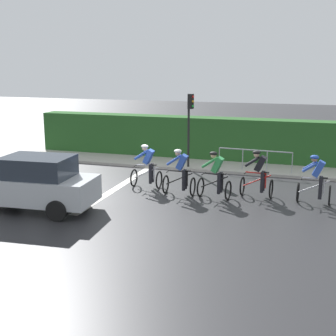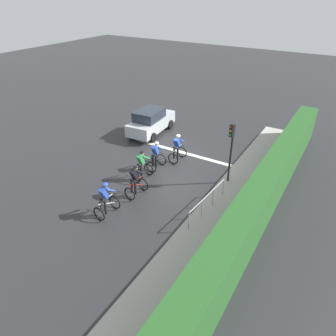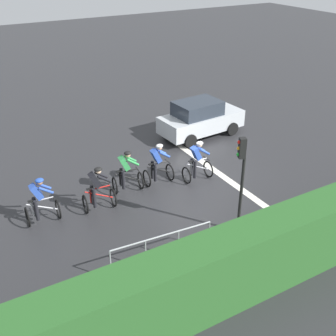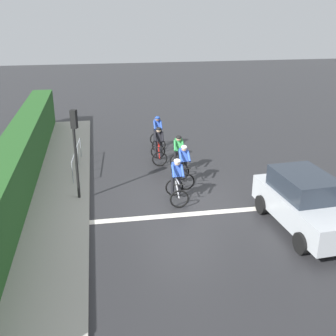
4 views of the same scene
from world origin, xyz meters
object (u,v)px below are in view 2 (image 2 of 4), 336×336
at_px(cyclist_mid, 142,166).
at_px(traffic_light_near_crossing, 231,145).
at_px(cyclist_fourth, 156,156).
at_px(pedestrian_railing_kerbside, 208,199).
at_px(cyclist_lead, 105,200).
at_px(car_silver, 151,121).
at_px(cyclist_trailing, 177,149).
at_px(cyclist_second, 136,182).

distance_m(cyclist_mid, traffic_light_near_crossing, 4.76).
distance_m(cyclist_fourth, pedestrian_railing_kerbside, 4.69).
bearing_deg(cyclist_lead, traffic_light_near_crossing, -124.53).
bearing_deg(pedestrian_railing_kerbside, car_silver, -40.35).
xyz_separation_m(cyclist_trailing, pedestrian_railing_kerbside, (-3.62, 3.58, -0.02)).
bearing_deg(cyclist_trailing, traffic_light_near_crossing, 168.10).
bearing_deg(cyclist_second, traffic_light_near_crossing, -135.26).
distance_m(cyclist_lead, cyclist_second, 1.94).
xyz_separation_m(cyclist_second, cyclist_mid, (0.63, -1.39, 0.00)).
relative_size(cyclist_second, cyclist_fourth, 1.00).
bearing_deg(cyclist_trailing, pedestrian_railing_kerbside, 135.32).
height_order(traffic_light_near_crossing, pedestrian_railing_kerbside, traffic_light_near_crossing).
relative_size(cyclist_fourth, car_silver, 0.39).
distance_m(cyclist_trailing, pedestrian_railing_kerbside, 5.10).
relative_size(cyclist_lead, cyclist_second, 1.00).
bearing_deg(cyclist_lead, pedestrian_railing_kerbside, -147.09).
relative_size(cyclist_lead, car_silver, 0.39).
xyz_separation_m(cyclist_lead, traffic_light_near_crossing, (-3.67, -5.34, 1.43)).
relative_size(car_silver, traffic_light_near_crossing, 1.26).
distance_m(traffic_light_near_crossing, pedestrian_railing_kerbside, 3.20).
distance_m(cyclist_trailing, traffic_light_near_crossing, 3.81).
height_order(cyclist_second, car_silver, car_silver).
distance_m(cyclist_lead, cyclist_mid, 3.35).
relative_size(cyclist_lead, cyclist_fourth, 1.00).
bearing_deg(cyclist_second, cyclist_trailing, -89.73).
bearing_deg(cyclist_mid, pedestrian_railing_kerbside, 168.80).
relative_size(cyclist_trailing, traffic_light_near_crossing, 0.50).
bearing_deg(traffic_light_near_crossing, pedestrian_railing_kerbside, 93.29).
bearing_deg(pedestrian_railing_kerbside, cyclist_fourth, -27.04).
height_order(cyclist_fourth, car_silver, car_silver).
height_order(cyclist_lead, cyclist_second, same).
height_order(cyclist_second, pedestrian_railing_kerbside, cyclist_second).
distance_m(cyclist_lead, car_silver, 9.27).
bearing_deg(cyclist_fourth, cyclist_lead, 94.21).
bearing_deg(car_silver, cyclist_second, 118.43).
distance_m(cyclist_second, cyclist_fourth, 2.75).
bearing_deg(car_silver, cyclist_mid, 119.46).
bearing_deg(cyclist_mid, cyclist_trailing, -102.51).
bearing_deg(car_silver, cyclist_lead, 111.46).
relative_size(cyclist_lead, traffic_light_near_crossing, 0.50).
distance_m(car_silver, traffic_light_near_crossing, 7.91).
bearing_deg(cyclist_trailing, car_silver, -35.37).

